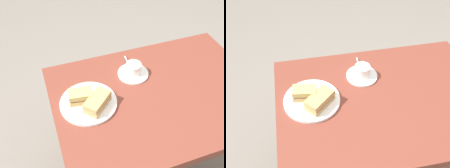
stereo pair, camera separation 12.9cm
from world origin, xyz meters
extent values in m
plane|color=slate|center=(0.00, 0.00, 0.00)|extent=(6.00, 6.00, 0.00)
cube|color=brown|center=(0.00, 0.00, 0.68)|extent=(1.04, 0.74, 0.05)
cylinder|color=brown|center=(-0.45, -0.30, 0.33)|extent=(0.06, 0.06, 0.66)
cylinder|color=brown|center=(0.45, -0.30, 0.33)|extent=(0.06, 0.06, 0.66)
cylinder|color=white|center=(0.35, -0.05, 0.71)|extent=(0.27, 0.27, 0.01)
cube|color=tan|center=(0.38, -0.06, 0.73)|extent=(0.12, 0.08, 0.02)
cube|color=brown|center=(0.38, -0.06, 0.75)|extent=(0.11, 0.07, 0.01)
cube|color=tan|center=(0.38, -0.06, 0.77)|extent=(0.12, 0.08, 0.02)
cube|color=tan|center=(0.31, -0.01, 0.73)|extent=(0.15, 0.15, 0.02)
cube|color=#BB5E47|center=(0.31, -0.01, 0.75)|extent=(0.14, 0.14, 0.01)
cube|color=tan|center=(0.31, -0.01, 0.76)|extent=(0.15, 0.15, 0.02)
cylinder|color=white|center=(0.07, -0.17, 0.71)|extent=(0.16, 0.16, 0.01)
cylinder|color=white|center=(0.07, -0.17, 0.75)|extent=(0.08, 0.08, 0.06)
cylinder|color=#A68357|center=(0.07, -0.17, 0.77)|extent=(0.07, 0.07, 0.01)
torus|color=white|center=(0.06, -0.21, 0.75)|extent=(0.02, 0.04, 0.04)
cube|color=silver|center=(0.07, -0.27, 0.72)|extent=(0.01, 0.08, 0.00)
ellipsoid|color=silver|center=(0.07, -0.22, 0.72)|extent=(0.02, 0.03, 0.01)
camera|label=1|loc=(0.51, 0.75, 1.65)|focal=42.02mm
camera|label=2|loc=(0.38, 0.79, 1.65)|focal=42.02mm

